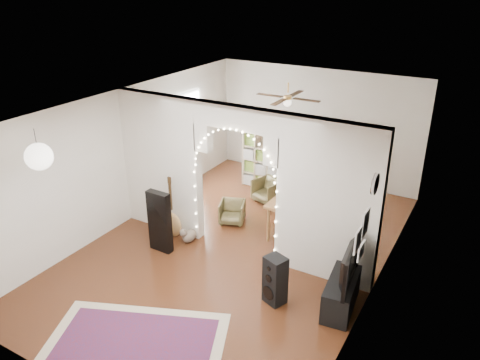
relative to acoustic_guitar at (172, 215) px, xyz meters
The scene contains 25 objects.
floor 1.40m from the acoustic_guitar, 10.90° to the left, with size 7.50×7.50×0.00m, color black.
ceiling 2.60m from the acoustic_guitar, 10.90° to the left, with size 5.00×7.50×0.02m, color white.
wall_back 4.30m from the acoustic_guitar, 72.02° to the left, with size 5.00×0.02×2.70m, color silver.
wall_front 3.84m from the acoustic_guitar, 69.65° to the right, with size 5.00×0.02×2.70m, color silver.
wall_left 1.52m from the acoustic_guitar, 168.25° to the left, with size 0.02×7.50×2.70m, color silver.
wall_right 3.91m from the acoustic_guitar, ahead, with size 0.02×7.50×2.70m, color silver.
divider_wall 1.64m from the acoustic_guitar, 10.90° to the left, with size 5.00×0.20×2.70m.
fairy_lights 1.70m from the acoustic_guitar, ahead, with size 1.64×0.04×1.60m, color #FFEABF, non-canonical shape.
window 2.58m from the acoustic_guitar, 119.75° to the left, with size 0.04×1.20×1.40m, color white.
wall_clock 4.13m from the acoustic_guitar, ahead, with size 0.31×0.31×0.03m, color white.
picture_frames 3.99m from the acoustic_guitar, 11.23° to the right, with size 0.02×0.50×0.70m, color white, non-canonical shape.
paper_lantern 2.86m from the acoustic_guitar, 105.63° to the right, with size 0.40×0.40×0.40m, color white.
ceiling_fan 3.24m from the acoustic_guitar, 60.01° to the left, with size 1.10×1.10×0.30m, color gold, non-canonical shape.
area_rug 3.07m from the acoustic_guitar, 63.21° to the right, with size 2.44×1.83×0.02m, color maroon.
guitar_case 0.52m from the acoustic_guitar, 76.24° to the right, with size 0.44×0.15×1.17m, color black.
acoustic_guitar is the anchor object (origin of this frame).
tabby_cat 0.51m from the acoustic_guitar, ahead, with size 0.30×0.51×0.34m.
floor_speaker 2.69m from the acoustic_guitar, 17.18° to the right, with size 0.38×0.36×0.80m.
media_console 3.53m from the acoustic_guitar, ahead, with size 0.40×1.00×0.50m, color black.
tv 3.54m from the acoustic_guitar, ahead, with size 1.07×0.14×0.62m, color black.
bookcase 2.98m from the acoustic_guitar, 77.84° to the left, with size 1.30×0.33×1.34m, color tan.
dining_table 2.46m from the acoustic_guitar, 25.66° to the left, with size 1.22×0.83×0.76m.
flower_vase 2.48m from the acoustic_guitar, 25.66° to the left, with size 0.18×0.18×0.19m, color white.
dining_chair_left 2.45m from the acoustic_guitar, 68.19° to the left, with size 0.55×0.57×0.52m, color brown.
dining_chair_right 1.29m from the acoustic_guitar, 55.99° to the left, with size 0.49×0.50×0.46m, color brown.
Camera 1 is at (3.73, -6.39, 4.67)m, focal length 35.00 mm.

